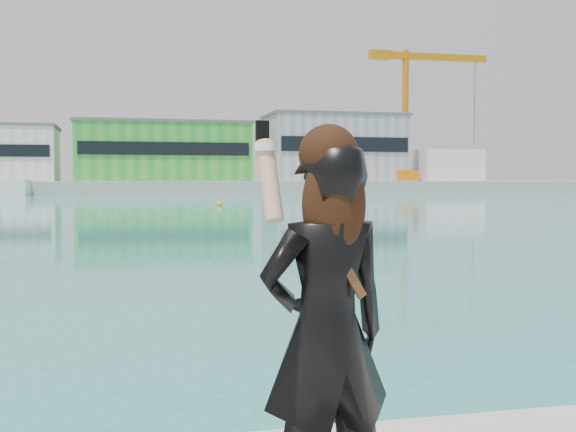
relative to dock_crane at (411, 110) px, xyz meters
name	(u,v)px	position (x,y,z in m)	size (l,w,h in m)	color
far_quay	(117,187)	(-53.20, 8.00, -14.07)	(320.00, 40.00, 2.00)	#9E9E99
warehouse_green	(162,152)	(-45.20, 5.98, -7.81)	(30.60, 16.36, 10.50)	green
warehouse_grey_right	(333,148)	(-13.20, 5.98, -6.80)	(25.50, 15.35, 12.50)	gray
ancillary_shed	(445,165)	(8.80, 4.00, -10.07)	(12.00, 10.00, 6.00)	silver
dock_crane	(411,110)	(0.00, 0.00, 0.00)	(23.00, 4.00, 24.00)	orange
flagpole_right	(247,155)	(-31.11, -1.00, -8.53)	(1.28, 0.16, 8.00)	silver
buoy_near	(219,206)	(-44.67, -62.98, -15.07)	(0.50, 0.50, 0.50)	#D9B50B
woman	(326,323)	(-52.50, -122.22, -13.38)	(0.66, 0.50, 1.75)	black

